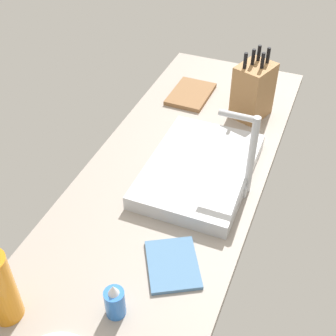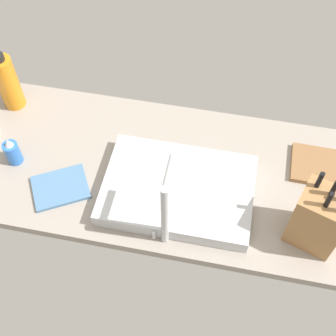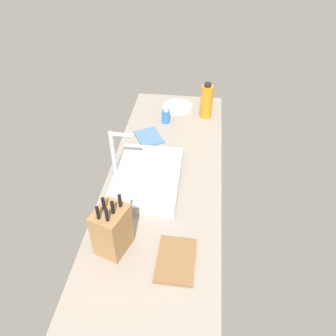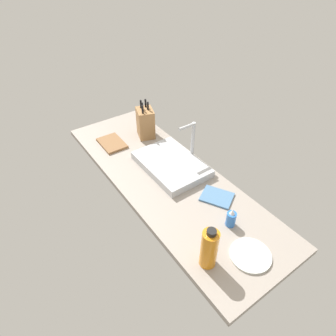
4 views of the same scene
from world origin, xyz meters
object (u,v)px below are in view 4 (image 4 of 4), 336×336
(sink_basin, at_px, (171,164))
(dish_towel, at_px, (217,197))
(knife_block, at_px, (145,123))
(faucet, at_px, (192,140))
(cutting_board, at_px, (112,143))
(water_bottle, at_px, (209,248))
(soap_bottle, at_px, (231,218))
(dinner_plate, at_px, (250,255))

(sink_basin, xyz_separation_m, dish_towel, (0.39, 0.06, -0.02))
(knife_block, distance_m, dish_towel, 0.83)
(dish_towel, bearing_deg, faucet, 164.91)
(faucet, height_order, dish_towel, faucet)
(faucet, height_order, cutting_board, faucet)
(knife_block, height_order, water_bottle, knife_block)
(soap_bottle, height_order, dinner_plate, soap_bottle)
(sink_basin, height_order, knife_block, knife_block)
(dinner_plate, xyz_separation_m, dish_towel, (-0.39, 0.14, 0.00))
(faucet, height_order, water_bottle, faucet)
(knife_block, distance_m, soap_bottle, 1.02)
(faucet, bearing_deg, dish_towel, -15.09)
(knife_block, distance_m, dinner_plate, 1.23)
(dinner_plate, bearing_deg, dish_towel, 160.02)
(water_bottle, height_order, dish_towel, water_bottle)
(water_bottle, bearing_deg, sink_basin, 157.79)
(knife_block, xyz_separation_m, dinner_plate, (1.21, -0.16, -0.11))
(soap_bottle, bearing_deg, water_bottle, -67.59)
(cutting_board, xyz_separation_m, dinner_plate, (1.26, 0.11, -0.00))
(sink_basin, distance_m, dinner_plate, 0.79)
(cutting_board, height_order, dish_towel, cutting_board)
(faucet, relative_size, dinner_plate, 1.43)
(water_bottle, distance_m, dish_towel, 0.46)
(faucet, height_order, dinner_plate, faucet)
(knife_block, distance_m, cutting_board, 0.29)
(sink_basin, relative_size, cutting_board, 2.15)
(sink_basin, relative_size, knife_block, 1.73)
(soap_bottle, bearing_deg, dish_towel, 156.98)
(water_bottle, bearing_deg, dish_towel, 131.43)
(faucet, distance_m, cutting_board, 0.63)
(dinner_plate, bearing_deg, knife_block, 172.62)
(cutting_board, bearing_deg, knife_block, 80.71)
(sink_basin, relative_size, faucet, 1.68)
(sink_basin, xyz_separation_m, knife_block, (-0.43, 0.07, 0.09))
(knife_block, bearing_deg, dish_towel, 18.13)
(faucet, xyz_separation_m, water_bottle, (0.68, -0.44, -0.06))
(water_bottle, distance_m, dinner_plate, 0.24)
(sink_basin, distance_m, faucet, 0.21)
(faucet, distance_m, dish_towel, 0.43)
(sink_basin, bearing_deg, faucet, 86.26)
(soap_bottle, bearing_deg, faucet, 162.17)
(faucet, bearing_deg, water_bottle, -32.95)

